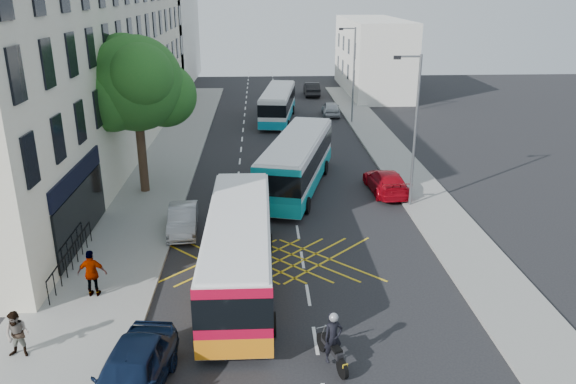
{
  "coord_description": "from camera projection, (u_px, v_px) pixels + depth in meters",
  "views": [
    {
      "loc": [
        -1.75,
        -16.08,
        11.29
      ],
      "look_at": [
        -0.5,
        8.71,
        2.2
      ],
      "focal_mm": 35.0,
      "sensor_mm": 36.0,
      "label": 1
    }
  ],
  "objects": [
    {
      "name": "terrace_main",
      "position": [
        83.0,
        56.0,
        39.02
      ],
      "size": [
        8.3,
        45.0,
        13.5
      ],
      "color": "beige",
      "rests_on": "ground"
    },
    {
      "name": "distant_car_dark",
      "position": [
        312.0,
        89.0,
        61.71
      ],
      "size": [
        1.55,
        4.44,
        1.46
      ],
      "primitive_type": "imported",
      "rotation": [
        0.0,
        0.0,
        3.14
      ],
      "color": "black",
      "rests_on": "ground"
    },
    {
      "name": "bus_near",
      "position": [
        239.0,
        249.0,
        22.06
      ],
      "size": [
        2.71,
        10.7,
        3.01
      ],
      "rotation": [
        0.0,
        0.0,
        -0.0
      ],
      "color": "silver",
      "rests_on": "ground"
    },
    {
      "name": "pedestrian_near",
      "position": [
        17.0,
        334.0,
        17.74
      ],
      "size": [
        0.82,
        0.67,
        1.6
      ],
      "primitive_type": "imported",
      "rotation": [
        0.0,
        0.0,
        -0.08
      ],
      "color": "gray",
      "rests_on": "pavement_left"
    },
    {
      "name": "railings",
      "position": [
        71.0,
        257.0,
        23.31
      ],
      "size": [
        0.08,
        5.6,
        1.14
      ],
      "primitive_type": null,
      "color": "black",
      "rests_on": "pavement_left"
    },
    {
      "name": "building_right",
      "position": [
        372.0,
        56.0,
        63.2
      ],
      "size": [
        6.0,
        18.0,
        8.0
      ],
      "primitive_type": "cube",
      "color": "silver",
      "rests_on": "ground"
    },
    {
      "name": "lamp_near",
      "position": [
        414.0,
        124.0,
        29.0
      ],
      "size": [
        1.45,
        0.15,
        8.0
      ],
      "color": "slate",
      "rests_on": "pavement_right"
    },
    {
      "name": "lamp_far",
      "position": [
        353.0,
        70.0,
        47.76
      ],
      "size": [
        1.45,
        0.15,
        8.0
      ],
      "color": "slate",
      "rests_on": "pavement_right"
    },
    {
      "name": "motorbike",
      "position": [
        333.0,
        340.0,
        17.56
      ],
      "size": [
        0.86,
        2.04,
        1.88
      ],
      "rotation": [
        0.0,
        0.0,
        0.33
      ],
      "color": "black",
      "rests_on": "ground"
    },
    {
      "name": "pavement_right",
      "position": [
        416.0,
        187.0,
        33.44
      ],
      "size": [
        3.0,
        70.0,
        0.15
      ],
      "primitive_type": "cube",
      "color": "gray",
      "rests_on": "ground"
    },
    {
      "name": "pavement_left",
      "position": [
        146.0,
        192.0,
        32.68
      ],
      "size": [
        5.0,
        70.0,
        0.15
      ],
      "primitive_type": "cube",
      "color": "gray",
      "rests_on": "ground"
    },
    {
      "name": "bus_mid",
      "position": [
        297.0,
        162.0,
        32.81
      ],
      "size": [
        5.29,
        11.37,
        3.12
      ],
      "rotation": [
        0.0,
        0.0,
        -0.26
      ],
      "color": "silver",
      "rests_on": "ground"
    },
    {
      "name": "distant_car_silver",
      "position": [
        331.0,
        109.0,
        52.1
      ],
      "size": [
        1.69,
        3.92,
        1.32
      ],
      "primitive_type": "imported",
      "rotation": [
        0.0,
        0.0,
        3.11
      ],
      "color": "#B0B2B8",
      "rests_on": "ground"
    },
    {
      "name": "parked_car_silver",
      "position": [
        183.0,
        219.0,
        27.32
      ],
      "size": [
        1.63,
        3.96,
        1.28
      ],
      "primitive_type": "imported",
      "rotation": [
        0.0,
        0.0,
        0.07
      ],
      "color": "#A0A3A8",
      "rests_on": "ground"
    },
    {
      "name": "distant_car_grey",
      "position": [
        280.0,
        92.0,
        60.88
      ],
      "size": [
        2.29,
        4.37,
        1.17
      ],
      "primitive_type": "imported",
      "rotation": [
        0.0,
        0.0,
        -0.08
      ],
      "color": "#43464B",
      "rests_on": "ground"
    },
    {
      "name": "ground",
      "position": [
        316.0,
        340.0,
        19.04
      ],
      "size": [
        120.0,
        120.0,
        0.0
      ],
      "primitive_type": "plane",
      "color": "black",
      "rests_on": "ground"
    },
    {
      "name": "red_hatchback",
      "position": [
        386.0,
        182.0,
        32.52
      ],
      "size": [
        2.16,
        4.75,
        1.35
      ],
      "primitive_type": "imported",
      "rotation": [
        0.0,
        0.0,
        3.2
      ],
      "color": "#AF0714",
      "rests_on": "ground"
    },
    {
      "name": "street_tree",
      "position": [
        135.0,
        85.0,
        30.51
      ],
      "size": [
        6.3,
        5.7,
        8.8
      ],
      "color": "#382619",
      "rests_on": "pavement_left"
    },
    {
      "name": "pedestrian_far",
      "position": [
        92.0,
        273.0,
        21.23
      ],
      "size": [
        1.12,
        0.49,
        1.88
      ],
      "primitive_type": "imported",
      "rotation": [
        0.0,
        0.0,
        3.11
      ],
      "color": "gray",
      "rests_on": "pavement_left"
    },
    {
      "name": "bus_far",
      "position": [
        278.0,
        104.0,
        49.87
      ],
      "size": [
        3.63,
        10.28,
        2.83
      ],
      "rotation": [
        0.0,
        0.0,
        -0.13
      ],
      "color": "silver",
      "rests_on": "ground"
    },
    {
      "name": "terrace_far",
      "position": [
        158.0,
        42.0,
        68.24
      ],
      "size": [
        8.0,
        20.0,
        10.0
      ],
      "primitive_type": "cube",
      "color": "silver",
      "rests_on": "ground"
    },
    {
      "name": "parked_car_blue",
      "position": [
        131.0,
        374.0,
        16.16
      ],
      "size": [
        2.45,
        4.84,
        1.58
      ],
      "primitive_type": "imported",
      "rotation": [
        0.0,
        0.0,
        -0.13
      ],
      "color": "black",
      "rests_on": "ground"
    }
  ]
}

